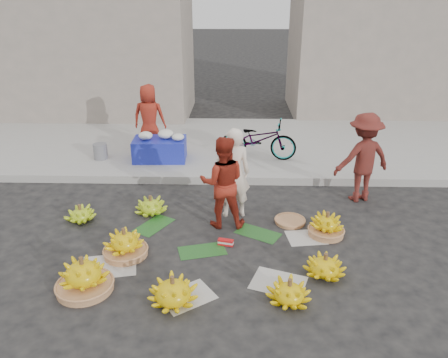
{
  "coord_description": "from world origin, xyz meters",
  "views": [
    {
      "loc": [
        0.35,
        -5.38,
        3.32
      ],
      "look_at": [
        0.18,
        0.72,
        0.7
      ],
      "focal_mm": 35.0,
      "sensor_mm": 36.0,
      "label": 1
    }
  ],
  "objects_px": {
    "banana_bunch_0": "(125,244)",
    "bicycle": "(259,139)",
    "vendor_cream": "(233,173)",
    "banana_bunch_4": "(325,266)",
    "flower_table": "(160,148)"
  },
  "relations": [
    {
      "from": "vendor_cream",
      "to": "banana_bunch_0",
      "type": "bearing_deg",
      "value": 30.8
    },
    {
      "from": "banana_bunch_0",
      "to": "banana_bunch_4",
      "type": "bearing_deg",
      "value": -8.57
    },
    {
      "from": "flower_table",
      "to": "bicycle",
      "type": "xyz_separation_m",
      "value": [
        2.03,
        0.16,
        0.16
      ]
    },
    {
      "from": "banana_bunch_0",
      "to": "banana_bunch_4",
      "type": "distance_m",
      "value": 2.66
    },
    {
      "from": "flower_table",
      "to": "bicycle",
      "type": "bearing_deg",
      "value": 2.13
    },
    {
      "from": "banana_bunch_4",
      "to": "vendor_cream",
      "type": "xyz_separation_m",
      "value": [
        -1.17,
        1.62,
        0.59
      ]
    },
    {
      "from": "banana_bunch_0",
      "to": "bicycle",
      "type": "xyz_separation_m",
      "value": [
        1.96,
        3.57,
        0.36
      ]
    },
    {
      "from": "banana_bunch_0",
      "to": "bicycle",
      "type": "height_order",
      "value": "bicycle"
    },
    {
      "from": "flower_table",
      "to": "banana_bunch_4",
      "type": "bearing_deg",
      "value": -56.94
    },
    {
      "from": "vendor_cream",
      "to": "flower_table",
      "type": "xyz_separation_m",
      "value": [
        -1.53,
        2.19,
        -0.36
      ]
    },
    {
      "from": "banana_bunch_4",
      "to": "vendor_cream",
      "type": "relative_size",
      "value": 0.39
    },
    {
      "from": "banana_bunch_0",
      "to": "bicycle",
      "type": "relative_size",
      "value": 0.4
    },
    {
      "from": "bicycle",
      "to": "vendor_cream",
      "type": "bearing_deg",
      "value": 179.26
    },
    {
      "from": "banana_bunch_0",
      "to": "flower_table",
      "type": "distance_m",
      "value": 3.42
    },
    {
      "from": "banana_bunch_0",
      "to": "vendor_cream",
      "type": "height_order",
      "value": "vendor_cream"
    }
  ]
}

